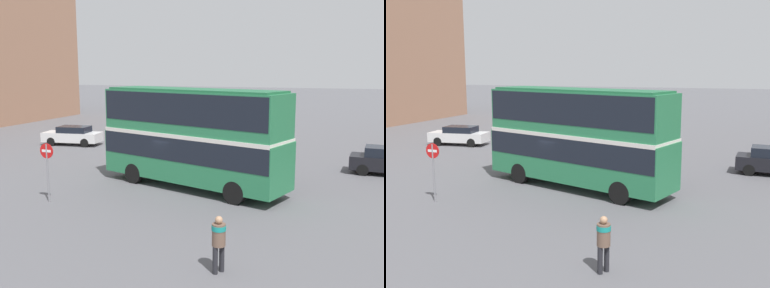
% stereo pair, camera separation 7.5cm
% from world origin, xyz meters
% --- Properties ---
extents(ground_plane, '(240.00, 240.00, 0.00)m').
position_xyz_m(ground_plane, '(0.00, 0.00, 0.00)').
color(ground_plane, '#5B5B60').
extents(double_decker_bus, '(10.40, 5.41, 5.05)m').
position_xyz_m(double_decker_bus, '(0.59, -0.13, 2.89)').
color(double_decker_bus, '#287A4C').
rests_on(double_decker_bus, ground_plane).
extents(pedestrian_foreground, '(0.59, 0.59, 1.77)m').
position_xyz_m(pedestrian_foreground, '(4.63, -8.98, 1.08)').
color(pedestrian_foreground, '#232328').
rests_on(pedestrian_foreground, ground_plane).
extents(parked_car_kerb_near, '(4.77, 2.34, 1.51)m').
position_xyz_m(parked_car_kerb_near, '(-12.74, 8.85, 0.77)').
color(parked_car_kerb_near, silver).
rests_on(parked_car_kerb_near, ground_plane).
extents(parked_car_kerb_far, '(4.34, 1.99, 1.51)m').
position_xyz_m(parked_car_kerb_far, '(-6.89, 16.21, 0.77)').
color(parked_car_kerb_far, maroon).
rests_on(parked_car_kerb_far, ground_plane).
extents(no_entry_sign, '(0.69, 0.08, 2.72)m').
position_xyz_m(no_entry_sign, '(-4.75, -4.67, 1.85)').
color(no_entry_sign, gray).
rests_on(no_entry_sign, ground_plane).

